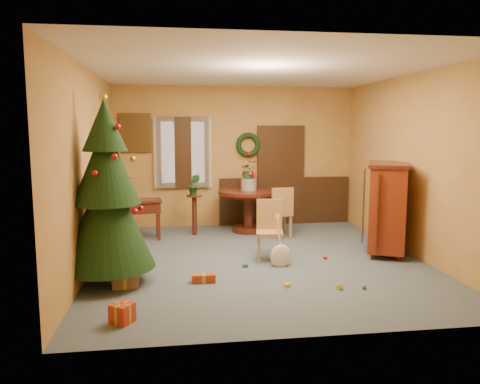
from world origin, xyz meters
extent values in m
plane|color=#35444D|center=(0.00, 0.00, 0.00)|extent=(5.50, 5.50, 0.00)
plane|color=silver|center=(0.00, 0.00, 2.90)|extent=(5.50, 5.50, 0.00)
plane|color=olive|center=(0.00, 2.75, 1.45)|extent=(5.00, 0.00, 5.00)
plane|color=olive|center=(0.00, -2.75, 1.45)|extent=(5.00, 0.00, 5.00)
plane|color=olive|center=(-2.50, 0.00, 1.45)|extent=(0.00, 5.50, 5.50)
plane|color=olive|center=(2.50, 0.00, 1.45)|extent=(0.00, 5.50, 5.50)
cube|color=black|center=(1.05, 2.71, 0.50)|extent=(2.80, 0.06, 1.00)
cube|color=black|center=(0.95, 2.70, 1.05)|extent=(1.00, 0.08, 2.10)
cube|color=white|center=(0.95, 2.73, 1.00)|extent=(0.80, 0.03, 1.90)
cube|color=black|center=(-1.10, 2.70, 1.55)|extent=(1.05, 0.08, 1.45)
cube|color=white|center=(-1.10, 2.73, 1.55)|extent=(0.88, 0.03, 1.25)
cube|color=white|center=(-1.48, 2.65, 1.55)|extent=(0.42, 0.02, 1.45)
cube|color=white|center=(-0.72, 2.65, 1.55)|extent=(0.42, 0.02, 1.45)
torus|color=black|center=(0.25, 2.67, 1.70)|extent=(0.51, 0.11, 0.51)
cube|color=#4C3819|center=(-2.05, 2.71, 1.95)|extent=(0.62, 0.05, 0.78)
cube|color=gray|center=(-2.05, 2.74, 1.95)|extent=(0.48, 0.02, 0.62)
cylinder|color=#33170B|center=(0.16, 2.04, 0.80)|extent=(1.21, 1.21, 0.06)
cylinder|color=#33170B|center=(0.16, 2.04, 0.73)|extent=(1.08, 1.08, 0.04)
cylinder|color=#33170B|center=(0.16, 2.04, 0.41)|extent=(0.19, 0.19, 0.67)
cylinder|color=#33170B|center=(0.16, 2.04, 0.05)|extent=(0.65, 0.65, 0.11)
cylinder|color=slate|center=(0.16, 2.04, 0.94)|extent=(0.31, 0.31, 0.23)
imported|color=#1E4C23|center=(0.16, 2.04, 1.24)|extent=(0.33, 0.28, 0.36)
cube|color=olive|center=(0.16, -0.03, 0.43)|extent=(0.47, 0.47, 0.05)
cube|color=olive|center=(0.20, 0.15, 0.69)|extent=(0.41, 0.11, 0.48)
cube|color=olive|center=(0.35, 0.10, 0.21)|extent=(0.05, 0.05, 0.41)
cube|color=olive|center=(0.03, 0.16, 0.21)|extent=(0.05, 0.05, 0.41)
cube|color=olive|center=(0.30, -0.22, 0.21)|extent=(0.05, 0.05, 0.41)
cube|color=olive|center=(-0.03, -0.16, 0.21)|extent=(0.05, 0.05, 0.41)
cube|color=olive|center=(0.66, 1.52, 0.45)|extent=(0.46, 0.46, 0.05)
cube|color=olive|center=(0.69, 1.33, 0.71)|extent=(0.42, 0.09, 0.49)
cube|color=olive|center=(0.52, 1.33, 0.21)|extent=(0.05, 0.05, 0.43)
cube|color=olive|center=(0.85, 1.37, 0.21)|extent=(0.05, 0.05, 0.43)
cube|color=olive|center=(0.48, 1.67, 0.21)|extent=(0.05, 0.05, 0.43)
cube|color=olive|center=(0.81, 1.71, 0.21)|extent=(0.05, 0.05, 0.43)
cylinder|color=#33170B|center=(-0.91, 1.89, 0.38)|extent=(0.09, 0.09, 0.75)
cylinder|color=#33170B|center=(-0.91, 1.89, 0.76)|extent=(0.30, 0.30, 0.03)
imported|color=#19471E|center=(-0.91, 1.89, 0.98)|extent=(0.25, 0.21, 0.40)
cylinder|color=#382111|center=(-2.15, -0.80, 0.13)|extent=(0.15, 0.15, 0.26)
cone|color=black|center=(-2.15, -0.80, 0.93)|extent=(1.20, 1.20, 1.42)
cone|color=black|center=(-2.15, -0.80, 1.59)|extent=(0.88, 0.88, 1.04)
cone|color=black|center=(-2.15, -0.80, 2.08)|extent=(0.57, 0.57, 0.66)
sphere|color=gold|center=(-2.15, -0.80, 2.43)|extent=(0.11, 0.11, 0.11)
cube|color=#33170B|center=(-1.95, 1.64, 0.72)|extent=(0.89, 0.52, 0.05)
cube|color=#33170B|center=(-1.95, 1.64, 0.59)|extent=(0.83, 0.47, 0.18)
cube|color=#33170B|center=(-2.31, 1.64, 0.35)|extent=(0.09, 0.30, 0.69)
cube|color=#33170B|center=(-1.60, 1.64, 0.35)|extent=(0.09, 0.30, 0.69)
cube|color=#551109|center=(2.15, 0.14, 0.77)|extent=(0.96, 1.22, 1.36)
cube|color=#33170B|center=(2.15, 0.14, 1.46)|extent=(1.04, 1.31, 0.05)
cylinder|color=#33170B|center=(2.15, -0.32, 0.05)|extent=(0.08, 0.08, 0.10)
cylinder|color=#33170B|center=(2.15, 0.60, 0.05)|extent=(0.08, 0.08, 0.10)
cube|color=brown|center=(-1.93, -1.00, 0.09)|extent=(0.32, 0.24, 0.17)
cube|color=gold|center=(-1.93, -1.00, 0.09)|extent=(0.33, 0.04, 0.17)
cube|color=gold|center=(-1.93, -1.00, 0.09)|extent=(0.05, 0.24, 0.17)
cube|color=#A73016|center=(-1.85, -2.14, 0.10)|extent=(0.29, 0.29, 0.21)
cube|color=gold|center=(-1.85, -2.14, 0.10)|extent=(0.19, 0.14, 0.21)
cube|color=gold|center=(-1.85, -2.14, 0.10)|extent=(0.14, 0.19, 0.21)
cube|color=brown|center=(-1.98, -0.67, 0.06)|extent=(0.26, 0.28, 0.13)
cube|color=gold|center=(-1.98, -0.67, 0.06)|extent=(0.15, 0.21, 0.13)
cube|color=gold|center=(-1.98, -0.67, 0.06)|extent=(0.16, 0.12, 0.13)
cube|color=#A73016|center=(-0.92, -0.95, 0.06)|extent=(0.31, 0.13, 0.11)
cube|color=gold|center=(-0.92, -0.95, 0.06)|extent=(0.32, 0.02, 0.11)
cube|color=gold|center=(-0.92, -0.95, 0.06)|extent=(0.05, 0.13, 0.11)
cube|color=#2951B1|center=(-0.27, -0.36, 0.03)|extent=(0.08, 0.06, 0.05)
sphere|color=green|center=(1.10, -1.50, 0.03)|extent=(0.06, 0.06, 0.06)
cube|color=gold|center=(0.14, -1.30, 0.03)|extent=(0.09, 0.09, 0.05)
sphere|color=red|center=(1.05, -0.09, 0.03)|extent=(0.06, 0.06, 0.06)
cube|color=gold|center=(0.78, -1.47, 0.03)|extent=(0.09, 0.09, 0.05)
camera|label=1|loc=(-1.27, -6.98, 2.04)|focal=35.00mm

